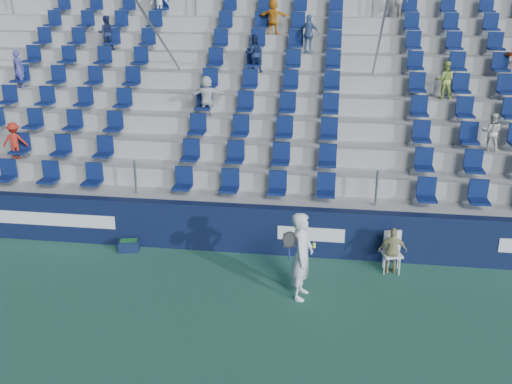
# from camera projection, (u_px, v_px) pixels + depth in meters

# --- Properties ---
(ground) EXTENTS (70.00, 70.00, 0.00)m
(ground) POSITION_uv_depth(u_px,v_px,m) (226.00, 321.00, 11.24)
(ground) COLOR #29604B
(ground) RESTS_ON ground
(sponsor_wall) EXTENTS (24.00, 0.32, 1.20)m
(sponsor_wall) POSITION_uv_depth(u_px,v_px,m) (250.00, 229.00, 13.96)
(sponsor_wall) COLOR #0F1839
(sponsor_wall) RESTS_ON ground
(grandstand) EXTENTS (24.00, 8.17, 6.63)m
(grandstand) POSITION_uv_depth(u_px,v_px,m) (274.00, 121.00, 18.17)
(grandstand) COLOR #A5A49F
(grandstand) RESTS_ON ground
(tennis_player) EXTENTS (0.69, 0.75, 1.90)m
(tennis_player) POSITION_uv_depth(u_px,v_px,m) (302.00, 256.00, 11.79)
(tennis_player) COLOR white
(tennis_player) RESTS_ON ground
(line_judge_chair) EXTENTS (0.50, 0.52, 0.94)m
(line_judge_chair) POSITION_uv_depth(u_px,v_px,m) (392.00, 248.00, 13.08)
(line_judge_chair) COLOR white
(line_judge_chair) RESTS_ON ground
(line_judge) EXTENTS (0.67, 0.32, 1.11)m
(line_judge) POSITION_uv_depth(u_px,v_px,m) (393.00, 251.00, 12.93)
(line_judge) COLOR tan
(line_judge) RESTS_ON ground
(ball_bin) EXTENTS (0.57, 0.44, 0.28)m
(ball_bin) POSITION_uv_depth(u_px,v_px,m) (129.00, 245.00, 14.14)
(ball_bin) COLOR #0F1B3A
(ball_bin) RESTS_ON ground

